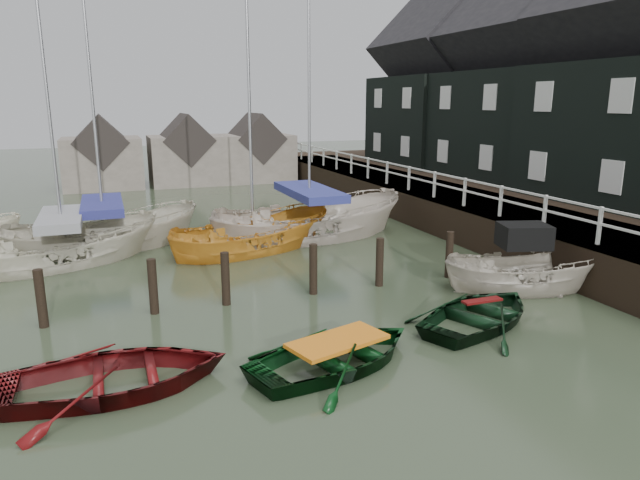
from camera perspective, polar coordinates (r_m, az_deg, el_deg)
name	(u,v)px	position (r m, az deg, el deg)	size (l,w,h in m)	color
ground	(309,342)	(12.68, -1.15, -10.19)	(120.00, 120.00, 0.00)	#293521
pier	(438,206)	(25.20, 11.70, 3.33)	(3.04, 32.00, 2.70)	black
land_strip	(539,214)	(28.63, 21.05, 2.47)	(14.00, 38.00, 1.50)	black
quay_houses	(573,88)	(27.18, 24.00, 13.73)	(6.52, 28.14, 10.01)	black
mooring_pilings	(229,286)	(14.93, -9.08, -4.54)	(13.72, 0.22, 1.80)	black
far_sheds	(184,154)	(37.37, -13.48, 8.33)	(14.00, 4.08, 4.39)	#665B51
rowboat_red	(115,390)	(11.39, -19.85, -13.96)	(2.96, 4.15, 0.86)	#500B0C
rowboat_green	(338,366)	(11.63, 1.77, -12.48)	(2.71, 3.80, 0.79)	black
rowboat_dkgreen	(481,324)	(14.18, 15.76, -8.06)	(2.69, 3.76, 0.78)	black
motorboat	(524,287)	(16.91, 19.74, -4.49)	(4.90, 3.00, 2.74)	#BDB3A1
sailboat_a	(65,261)	(20.30, -24.10, -1.97)	(6.84, 4.53, 11.93)	beige
sailboat_b	(106,247)	(21.79, -20.62, -0.64)	(7.17, 3.78, 11.58)	beige
sailboat_c	(253,249)	(20.42, -6.67, -0.90)	(6.85, 4.28, 11.34)	orange
sailboat_d	(310,236)	(22.04, -1.04, 0.41)	(8.03, 3.53, 13.52)	beige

